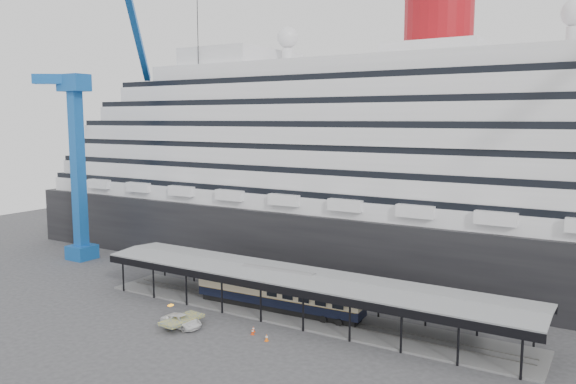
{
  "coord_description": "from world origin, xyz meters",
  "views": [
    {
      "loc": [
        33.02,
        -52.2,
        23.91
      ],
      "look_at": [
        -3.41,
        8.0,
        14.71
      ],
      "focal_mm": 35.0,
      "sensor_mm": 36.0,
      "label": 1
    }
  ],
  "objects": [
    {
      "name": "traffic_cone_left",
      "position": [
        -1.42,
        -2.93,
        0.35
      ],
      "size": [
        0.4,
        0.4,
        0.7
      ],
      "rotation": [
        0.0,
        0.0,
        -0.11
      ],
      "color": "red",
      "rests_on": "ground"
    },
    {
      "name": "pullman_carriage",
      "position": [
        -3.04,
        5.0,
        2.67
      ],
      "size": [
        22.54,
        3.9,
        22.02
      ],
      "rotation": [
        0.0,
        0.0,
        0.05
      ],
      "color": "black",
      "rests_on": "ground"
    },
    {
      "name": "traffic_cone_mid",
      "position": [
        -1.74,
        -2.3,
        0.36
      ],
      "size": [
        0.37,
        0.37,
        0.72
      ],
      "rotation": [
        0.0,
        0.0,
        0.0
      ],
      "color": "#ED410D",
      "rests_on": "ground"
    },
    {
      "name": "crane_blue",
      "position": [
        -45.11,
        10.62,
        19.96
      ],
      "size": [
        22.63,
        19.19,
        47.6
      ],
      "color": "#1656A9",
      "rests_on": "ground"
    },
    {
      "name": "cruise_ship",
      "position": [
        0.05,
        32.0,
        18.35
      ],
      "size": [
        130.0,
        30.0,
        43.9
      ],
      "color": "black",
      "rests_on": "ground"
    },
    {
      "name": "traffic_cone_right",
      "position": [
        0.93,
        -3.65,
        0.4
      ],
      "size": [
        0.42,
        0.42,
        0.8
      ],
      "rotation": [
        0.0,
        0.0,
        0.02
      ],
      "color": "orange",
      "rests_on": "ground"
    },
    {
      "name": "ground",
      "position": [
        0.0,
        0.0,
        0.0
      ],
      "size": [
        200.0,
        200.0,
        0.0
      ],
      "primitive_type": "plane",
      "color": "#37373A",
      "rests_on": "ground"
    },
    {
      "name": "platform_canopy",
      "position": [
        0.0,
        5.0,
        2.36
      ],
      "size": [
        56.0,
        9.18,
        5.3
      ],
      "color": "slate",
      "rests_on": "ground"
    },
    {
      "name": "port_truck",
      "position": [
        -9.76,
        -5.26,
        0.71
      ],
      "size": [
        5.28,
        2.76,
        1.42
      ],
      "primitive_type": "imported",
      "rotation": [
        0.0,
        0.0,
        1.49
      ],
      "color": "silver",
      "rests_on": "ground"
    }
  ]
}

